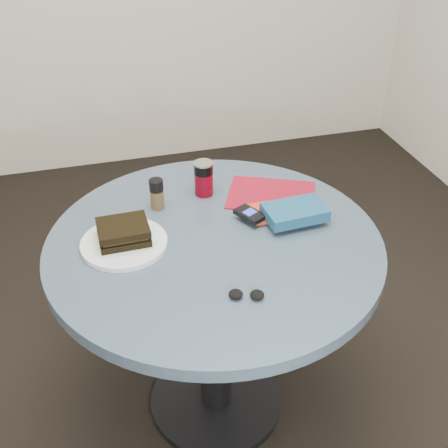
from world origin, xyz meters
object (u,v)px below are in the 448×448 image
object	(u,v)px
soda_can	(204,178)
headphones	(246,295)
plate	(124,243)
red_book	(275,211)
magazine	(271,195)
mp3_player	(250,214)
sandwich	(123,232)
pepper_grinder	(157,194)
novel	(295,212)
table	(215,281)

from	to	relation	value
soda_can	headphones	bearing A→B (deg)	-91.79
plate	red_book	size ratio (longest dim) A/B	1.57
magazine	headphones	xyz separation A→B (m)	(-0.23, -0.46, 0.01)
plate	mp3_player	distance (m)	0.39
plate	soda_can	distance (m)	0.37
sandwich	soda_can	xyz separation A→B (m)	(0.29, 0.21, 0.02)
pepper_grinder	novel	world-z (taller)	pepper_grinder
mp3_player	headphones	world-z (taller)	mp3_player
table	headphones	distance (m)	0.32
table	sandwich	world-z (taller)	sandwich
table	red_book	size ratio (longest dim) A/B	6.20
headphones	soda_can	bearing A→B (deg)	88.21
novel	pepper_grinder	bearing A→B (deg)	150.24
novel	table	bearing A→B (deg)	-178.64
mp3_player	red_book	bearing A→B (deg)	10.83
headphones	red_book	bearing A→B (deg)	59.83
soda_can	mp3_player	distance (m)	0.22
soda_can	novel	bearing A→B (deg)	-45.89
pepper_grinder	table	bearing A→B (deg)	-58.52
novel	headphones	size ratio (longest dim) A/B	1.85
soda_can	red_book	xyz separation A→B (m)	(0.19, -0.18, -0.05)
magazine	novel	world-z (taller)	novel
table	magazine	bearing A→B (deg)	37.47
table	soda_can	world-z (taller)	soda_can
pepper_grinder	headphones	world-z (taller)	pepper_grinder
novel	magazine	bearing A→B (deg)	91.84
table	soda_can	bearing A→B (deg)	82.91
soda_can	novel	world-z (taller)	soda_can
soda_can	magazine	distance (m)	0.23
red_book	table	bearing A→B (deg)	-160.69
table	sandwich	bearing A→B (deg)	169.11
table	pepper_grinder	xyz separation A→B (m)	(-0.13, 0.21, 0.22)
red_book	novel	bearing A→B (deg)	-54.06
novel	mp3_player	xyz separation A→B (m)	(-0.13, 0.04, -0.01)
mp3_player	soda_can	bearing A→B (deg)	116.34
magazine	mp3_player	distance (m)	0.17
table	novel	xyz separation A→B (m)	(0.26, 0.02, 0.20)
soda_can	pepper_grinder	distance (m)	0.17
magazine	red_book	world-z (taller)	red_book
sandwich	red_book	xyz separation A→B (m)	(0.48, 0.03, -0.03)
soda_can	red_book	bearing A→B (deg)	-43.89
mp3_player	headphones	bearing A→B (deg)	-108.91
plate	magazine	distance (m)	0.53
red_book	sandwich	bearing A→B (deg)	-177.13
red_book	novel	world-z (taller)	novel
table	mp3_player	world-z (taller)	mp3_player
magazine	red_book	bearing A→B (deg)	-78.91
table	headphones	xyz separation A→B (m)	(0.02, -0.27, 0.17)
magazine	table	bearing A→B (deg)	-117.89
sandwich	red_book	bearing A→B (deg)	3.65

